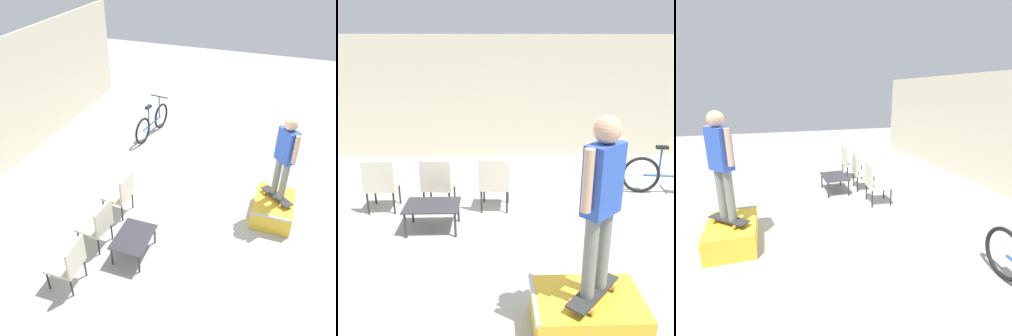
# 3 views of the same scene
# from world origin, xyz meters

# --- Properties ---
(ground_plane) EXTENTS (24.00, 24.00, 0.00)m
(ground_plane) POSITION_xyz_m (0.00, 0.00, 0.00)
(ground_plane) COLOR #A8A8A3
(house_wall_back) EXTENTS (12.00, 0.06, 3.00)m
(house_wall_back) POSITION_xyz_m (0.00, 4.99, 1.50)
(house_wall_back) COLOR beige
(house_wall_back) RESTS_ON ground_plane
(skate_ramp_box) EXTENTS (1.11, 0.78, 0.44)m
(skate_ramp_box) POSITION_xyz_m (0.86, -1.32, 0.21)
(skate_ramp_box) COLOR gold
(skate_ramp_box) RESTS_ON ground_plane
(skateboard_on_ramp) EXTENTS (0.64, 0.69, 0.07)m
(skateboard_on_ramp) POSITION_xyz_m (0.90, -1.34, 0.50)
(skateboard_on_ramp) COLOR #2D2D2D
(skateboard_on_ramp) RESTS_ON skate_ramp_box
(person_skater) EXTENTS (0.45, 0.41, 1.73)m
(person_skater) POSITION_xyz_m (0.90, -1.34, 1.54)
(person_skater) COLOR gray
(person_skater) RESTS_ON skateboard_on_ramp
(coffee_table) EXTENTS (0.85, 0.62, 0.42)m
(coffee_table) POSITION_xyz_m (-1.04, 0.95, 0.38)
(coffee_table) COLOR #2D2D33
(coffee_table) RESTS_ON ground_plane
(patio_chair_left) EXTENTS (0.53, 0.53, 0.96)m
(patio_chair_left) POSITION_xyz_m (-2.01, 1.65, 0.53)
(patio_chair_left) COLOR black
(patio_chair_left) RESTS_ON ground_plane
(patio_chair_center) EXTENTS (0.57, 0.57, 0.96)m
(patio_chair_center) POSITION_xyz_m (-1.05, 1.65, 0.53)
(patio_chair_center) COLOR black
(patio_chair_center) RESTS_ON ground_plane
(patio_chair_right) EXTENTS (0.56, 0.56, 0.96)m
(patio_chair_right) POSITION_xyz_m (-0.07, 1.65, 0.53)
(patio_chair_right) COLOR black
(patio_chair_right) RESTS_ON ground_plane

